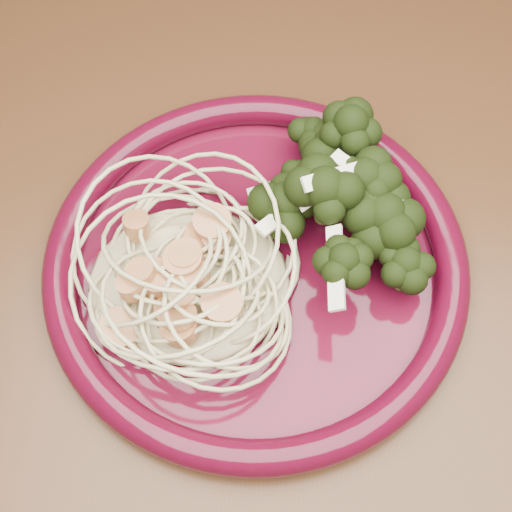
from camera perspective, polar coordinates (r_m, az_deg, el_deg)
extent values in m
plane|color=#55311D|center=(1.23, -0.11, -14.60)|extent=(3.50, 3.50, 0.00)
cube|color=#472814|center=(0.56, -0.23, 4.59)|extent=(1.20, 0.80, 0.04)
cylinder|color=#430819|center=(0.50, 0.00, -0.94)|extent=(0.37, 0.37, 0.01)
torus|color=#430617|center=(0.49, 0.00, -0.41)|extent=(0.38, 0.38, 0.02)
ellipsoid|color=#C8C188|center=(0.48, -5.49, -1.62)|extent=(0.17, 0.16, 0.03)
ellipsoid|color=black|center=(0.49, 6.60, 2.93)|extent=(0.15, 0.19, 0.06)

